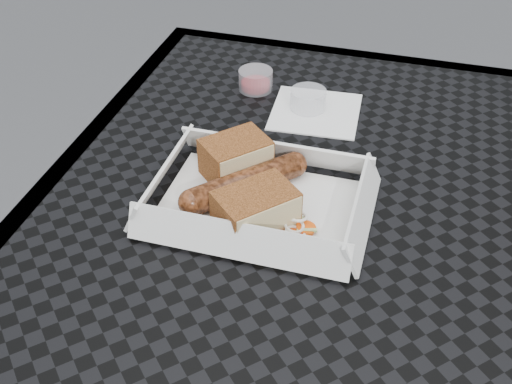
% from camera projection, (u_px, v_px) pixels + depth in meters
% --- Properties ---
extents(patio_table, '(0.80, 0.80, 0.74)m').
position_uv_depth(patio_table, '(368.00, 260.00, 0.78)').
color(patio_table, black).
rests_on(patio_table, ground).
extents(food_tray, '(0.22, 0.15, 0.00)m').
position_uv_depth(food_tray, '(258.00, 206.00, 0.73)').
color(food_tray, white).
rests_on(food_tray, patio_table).
extents(bratwurst, '(0.12, 0.13, 0.03)m').
position_uv_depth(bratwurst, '(245.00, 183.00, 0.74)').
color(bratwurst, brown).
rests_on(bratwurst, food_tray).
extents(bread_near, '(0.09, 0.09, 0.05)m').
position_uv_depth(bread_near, '(236.00, 157.00, 0.76)').
color(bread_near, brown).
rests_on(bread_near, food_tray).
extents(bread_far, '(0.10, 0.10, 0.04)m').
position_uv_depth(bread_far, '(256.00, 208.00, 0.69)').
color(bread_far, brown).
rests_on(bread_far, food_tray).
extents(veg_garnish, '(0.03, 0.03, 0.00)m').
position_uv_depth(veg_garnish, '(299.00, 229.00, 0.70)').
color(veg_garnish, '#EC4F0A').
rests_on(veg_garnish, food_tray).
extents(napkin, '(0.13, 0.13, 0.00)m').
position_uv_depth(napkin, '(315.00, 112.00, 0.90)').
color(napkin, white).
rests_on(napkin, patio_table).
extents(condiment_cup_sauce, '(0.05, 0.05, 0.03)m').
position_uv_depth(condiment_cup_sauce, '(256.00, 80.00, 0.94)').
color(condiment_cup_sauce, maroon).
rests_on(condiment_cup_sauce, patio_table).
extents(condiment_cup_empty, '(0.05, 0.05, 0.03)m').
position_uv_depth(condiment_cup_empty, '(308.00, 100.00, 0.89)').
color(condiment_cup_empty, silver).
rests_on(condiment_cup_empty, patio_table).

